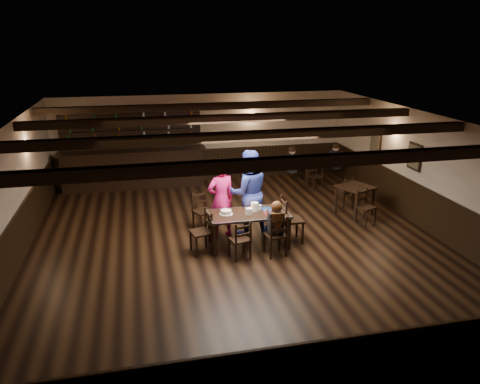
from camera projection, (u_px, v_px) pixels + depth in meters
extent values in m
plane|color=black|center=(238.00, 243.00, 10.33)|extent=(10.00, 10.00, 0.00)
cube|color=beige|center=(203.00, 138.00, 14.54)|extent=(9.00, 0.02, 2.70)
cube|color=beige|center=(333.00, 314.00, 5.28)|extent=(9.00, 0.02, 2.70)
cube|color=beige|center=(9.00, 200.00, 8.97)|extent=(0.02, 10.00, 2.70)
cube|color=beige|center=(427.00, 172.00, 10.85)|extent=(0.02, 10.00, 2.70)
cube|color=silver|center=(238.00, 121.00, 9.48)|extent=(9.00, 10.00, 0.02)
cube|color=black|center=(204.00, 165.00, 14.78)|extent=(9.00, 0.04, 1.00)
cube|color=black|center=(327.00, 375.00, 5.57)|extent=(9.00, 0.04, 1.00)
cube|color=black|center=(17.00, 241.00, 9.24)|extent=(0.04, 10.00, 1.00)
cube|color=black|center=(421.00, 207.00, 11.11)|extent=(0.04, 10.00, 1.00)
cube|color=black|center=(140.00, 124.00, 13.96)|extent=(0.90, 0.03, 1.00)
cube|color=black|center=(140.00, 125.00, 13.94)|extent=(0.80, 0.02, 0.90)
cube|color=black|center=(415.00, 157.00, 11.22)|extent=(0.03, 0.55, 0.65)
cube|color=#72664C|center=(414.00, 157.00, 11.22)|extent=(0.02, 0.45, 0.55)
cube|color=black|center=(376.00, 142.00, 13.00)|extent=(0.03, 0.55, 0.65)
cube|color=#72664C|center=(375.00, 142.00, 12.99)|extent=(0.02, 0.45, 0.55)
cube|color=black|center=(282.00, 163.00, 6.74)|extent=(8.90, 0.18, 0.18)
cube|color=black|center=(249.00, 136.00, 8.59)|extent=(8.90, 0.18, 0.18)
cube|color=black|center=(228.00, 118.00, 10.44)|extent=(8.90, 0.18, 0.18)
cube|color=black|center=(213.00, 106.00, 12.29)|extent=(8.90, 0.18, 0.18)
cube|color=black|center=(215.00, 241.00, 9.60)|extent=(0.06, 0.06, 0.71)
cube|color=black|center=(210.00, 227.00, 10.28)|extent=(0.06, 0.06, 0.71)
cube|color=black|center=(289.00, 234.00, 9.93)|extent=(0.06, 0.06, 0.71)
cube|color=black|center=(279.00, 221.00, 10.61)|extent=(0.06, 0.06, 0.71)
cube|color=black|center=(249.00, 214.00, 9.99)|extent=(1.71, 0.86, 0.04)
cube|color=#A5A8AD|center=(244.00, 208.00, 10.37)|extent=(1.71, 0.03, 0.05)
cube|color=#A5A8AD|center=(253.00, 221.00, 9.61)|extent=(1.71, 0.03, 0.05)
cube|color=#A5A8AD|center=(286.00, 211.00, 10.17)|extent=(0.03, 0.86, 0.05)
cube|color=#A5A8AD|center=(210.00, 217.00, 9.82)|extent=(0.03, 0.86, 0.05)
cube|color=black|center=(244.00, 245.00, 9.78)|extent=(0.04, 0.04, 0.39)
cube|color=black|center=(251.00, 250.00, 9.52)|extent=(0.04, 0.04, 0.39)
cube|color=black|center=(229.00, 248.00, 9.64)|extent=(0.04, 0.04, 0.39)
cube|color=black|center=(236.00, 254.00, 9.38)|extent=(0.04, 0.04, 0.39)
cube|color=black|center=(240.00, 239.00, 9.51)|extent=(0.46, 0.45, 0.04)
cube|color=black|center=(243.00, 233.00, 9.32)|extent=(0.38, 0.12, 0.41)
cube|color=black|center=(243.00, 235.00, 9.33)|extent=(0.33, 0.10, 0.05)
cube|color=black|center=(243.00, 227.00, 9.28)|extent=(0.33, 0.10, 0.05)
cube|color=black|center=(280.00, 241.00, 9.93)|extent=(0.04, 0.04, 0.42)
cube|color=black|center=(286.00, 247.00, 9.63)|extent=(0.04, 0.04, 0.42)
cube|color=black|center=(264.00, 243.00, 9.81)|extent=(0.04, 0.04, 0.42)
cube|color=black|center=(271.00, 250.00, 9.52)|extent=(0.04, 0.04, 0.42)
cube|color=black|center=(276.00, 235.00, 9.65)|extent=(0.46, 0.45, 0.04)
cube|color=black|center=(279.00, 228.00, 9.43)|extent=(0.41, 0.09, 0.44)
cube|color=black|center=(279.00, 230.00, 9.45)|extent=(0.35, 0.07, 0.05)
cube|color=black|center=(279.00, 222.00, 9.39)|extent=(0.35, 0.07, 0.05)
cube|color=black|center=(191.00, 241.00, 9.92)|extent=(0.04, 0.04, 0.44)
cube|color=black|center=(206.00, 238.00, 10.06)|extent=(0.04, 0.04, 0.44)
cube|color=black|center=(197.00, 247.00, 9.60)|extent=(0.04, 0.04, 0.44)
cube|color=black|center=(212.00, 244.00, 9.74)|extent=(0.04, 0.04, 0.44)
cube|color=black|center=(201.00, 232.00, 9.76)|extent=(0.49, 0.50, 0.04)
cube|color=black|center=(209.00, 221.00, 9.75)|extent=(0.13, 0.42, 0.46)
cube|color=black|center=(209.00, 223.00, 9.77)|extent=(0.10, 0.36, 0.05)
cube|color=black|center=(208.00, 215.00, 9.71)|extent=(0.10, 0.36, 0.05)
cube|color=black|center=(303.00, 234.00, 10.20)|extent=(0.04, 0.04, 0.49)
cube|color=black|center=(286.00, 235.00, 10.12)|extent=(0.04, 0.04, 0.49)
cube|color=black|center=(297.00, 227.00, 10.58)|extent=(0.04, 0.04, 0.49)
cube|color=black|center=(280.00, 228.00, 10.50)|extent=(0.04, 0.04, 0.49)
cube|color=black|center=(292.00, 220.00, 10.26)|extent=(0.47, 0.49, 0.05)
cube|color=black|center=(283.00, 209.00, 10.15)|extent=(0.05, 0.48, 0.52)
cube|color=black|center=(283.00, 212.00, 10.16)|extent=(0.04, 0.41, 0.06)
cube|color=black|center=(284.00, 203.00, 10.10)|extent=(0.04, 0.41, 0.06)
cube|color=black|center=(201.00, 225.00, 10.77)|extent=(0.05, 0.05, 0.43)
cube|color=black|center=(193.00, 220.00, 11.03)|extent=(0.05, 0.05, 0.43)
cube|color=black|center=(214.00, 221.00, 10.98)|extent=(0.05, 0.05, 0.43)
cube|color=black|center=(206.00, 217.00, 11.24)|extent=(0.05, 0.05, 0.43)
cube|color=black|center=(203.00, 211.00, 10.93)|extent=(0.55, 0.54, 0.04)
cube|color=black|center=(199.00, 200.00, 10.99)|extent=(0.40, 0.20, 0.45)
cube|color=black|center=(199.00, 202.00, 11.00)|extent=(0.34, 0.17, 0.05)
cube|color=black|center=(199.00, 195.00, 10.95)|extent=(0.34, 0.17, 0.05)
imported|color=#F11689|center=(221.00, 199.00, 10.41)|extent=(0.74, 0.59, 1.78)
imported|color=navy|center=(248.00, 192.00, 10.58)|extent=(0.97, 0.76, 1.97)
cube|color=black|center=(274.00, 230.00, 9.73)|extent=(0.29, 0.29, 0.12)
cube|color=black|center=(276.00, 222.00, 9.56)|extent=(0.31, 0.18, 0.44)
cylinder|color=black|center=(276.00, 213.00, 9.50)|extent=(0.09, 0.31, 0.31)
sphere|color=#D8A384|center=(276.00, 207.00, 9.46)|extent=(0.19, 0.19, 0.19)
sphere|color=#351F0C|center=(277.00, 207.00, 9.43)|extent=(0.24, 0.24, 0.24)
cone|color=#351F0C|center=(278.00, 225.00, 9.46)|extent=(0.18, 0.18, 0.55)
cylinder|color=white|center=(226.00, 214.00, 9.93)|extent=(0.29, 0.29, 0.01)
cylinder|color=white|center=(226.00, 212.00, 9.91)|extent=(0.23, 0.23, 0.08)
cylinder|color=silver|center=(226.00, 213.00, 9.92)|extent=(0.24, 0.24, 0.04)
cylinder|color=white|center=(249.00, 211.00, 9.89)|extent=(0.15, 0.15, 0.14)
cylinder|color=white|center=(255.00, 207.00, 10.07)|extent=(0.17, 0.17, 0.20)
cylinder|color=#A5A8AD|center=(248.00, 210.00, 10.11)|extent=(0.05, 0.05, 0.03)
sphere|color=orange|center=(248.00, 209.00, 10.10)|extent=(0.03, 0.03, 0.03)
cylinder|color=silver|center=(266.00, 211.00, 9.96)|extent=(0.03, 0.03, 0.09)
cylinder|color=#A5A8AD|center=(267.00, 211.00, 9.97)|extent=(0.04, 0.04, 0.09)
cylinder|color=silver|center=(260.00, 207.00, 10.16)|extent=(0.07, 0.07, 0.12)
cube|color=maroon|center=(271.00, 212.00, 10.02)|extent=(0.35, 0.27, 0.00)
cube|color=navy|center=(270.00, 209.00, 10.24)|extent=(0.39, 0.31, 0.00)
cube|color=black|center=(134.00, 170.00, 14.01)|extent=(4.12, 0.60, 1.10)
cube|color=black|center=(133.00, 151.00, 13.83)|extent=(4.32, 0.70, 0.05)
cube|color=black|center=(133.00, 150.00, 14.09)|extent=(4.12, 0.10, 2.20)
cube|color=black|center=(132.00, 142.00, 13.92)|extent=(4.02, 0.22, 0.03)
cube|color=black|center=(131.00, 131.00, 13.81)|extent=(4.02, 0.22, 0.03)
cube|color=black|center=(131.00, 119.00, 13.70)|extent=(4.02, 0.22, 0.03)
cube|color=black|center=(356.00, 187.00, 11.80)|extent=(1.02, 1.02, 0.04)
cube|color=black|center=(356.00, 207.00, 11.50)|extent=(0.05, 0.05, 0.71)
cube|color=black|center=(336.00, 200.00, 11.99)|extent=(0.05, 0.05, 0.71)
cube|color=black|center=(373.00, 202.00, 11.85)|extent=(0.05, 0.05, 0.71)
cube|color=black|center=(353.00, 195.00, 12.34)|extent=(0.05, 0.05, 0.71)
cube|color=black|center=(309.00, 160.00, 14.36)|extent=(0.87, 0.87, 0.04)
cube|color=black|center=(306.00, 176.00, 14.10)|extent=(0.04, 0.04, 0.71)
cube|color=black|center=(295.00, 171.00, 14.59)|extent=(0.04, 0.04, 0.71)
cube|color=black|center=(322.00, 173.00, 14.36)|extent=(0.04, 0.04, 0.71)
cube|color=black|center=(310.00, 169.00, 14.85)|extent=(0.04, 0.04, 0.71)
cube|color=black|center=(292.00, 163.00, 14.03)|extent=(0.23, 0.37, 0.54)
sphere|color=#D8A384|center=(292.00, 151.00, 13.92)|extent=(0.21, 0.21, 0.21)
sphere|color=black|center=(292.00, 150.00, 13.91)|extent=(0.22, 0.22, 0.22)
cube|color=black|center=(335.00, 159.00, 14.42)|extent=(0.31, 0.42, 0.55)
sphere|color=#D8A384|center=(336.00, 148.00, 14.30)|extent=(0.21, 0.21, 0.21)
sphere|color=black|center=(336.00, 147.00, 14.29)|extent=(0.22, 0.22, 0.22)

